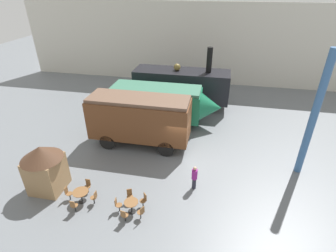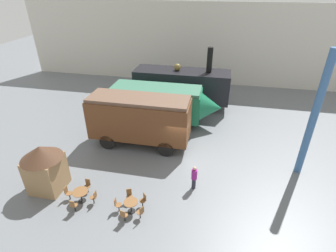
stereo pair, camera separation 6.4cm
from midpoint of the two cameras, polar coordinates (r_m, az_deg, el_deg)
ground_plane at (r=19.07m, az=3.89°, el=-6.09°), size 80.00×80.00×0.00m
backdrop_wall at (r=31.37m, az=8.37°, el=17.12°), size 44.00×0.15×9.00m
steam_locomotive at (r=25.40m, az=3.12°, el=9.01°), size 8.96×2.73×5.82m
streamlined_locomotive at (r=22.31m, az=-0.79°, el=5.17°), size 9.26×2.65×3.23m
passenger_coach_wooden at (r=19.12m, az=-6.11°, el=1.89°), size 7.27×2.57×3.83m
cafe_table_near at (r=14.74m, az=-7.96°, el=-16.52°), size 0.77×0.77×0.71m
cafe_table_mid at (r=15.89m, az=-18.39°, el=-13.76°), size 0.88×0.88×0.73m
cafe_chair_0 at (r=15.30m, az=-8.29°, el=-14.60°), size 0.38×0.40×0.87m
cafe_chair_1 at (r=14.92m, az=-10.92°, el=-16.31°), size 0.37×0.36×0.87m
cafe_chair_2 at (r=14.33m, az=-9.51°, el=-18.56°), size 0.36×0.38×0.87m
cafe_chair_3 at (r=14.36m, az=-5.81°, el=-18.09°), size 0.40×0.39×0.87m
cafe_chair_4 at (r=14.97m, az=-5.23°, el=-15.59°), size 0.40×0.40×0.87m
cafe_chair_5 at (r=15.59m, az=-15.66°, el=-14.57°), size 0.36×0.36×0.87m
cafe_chair_6 at (r=16.44m, az=-17.00°, el=-12.11°), size 0.36×0.36×0.87m
cafe_chair_7 at (r=16.31m, az=-20.91°, el=-13.32°), size 0.36×0.36×0.87m
cafe_chair_8 at (r=15.46m, az=-19.81°, el=-15.89°), size 0.36×0.36×0.87m
visitor_person at (r=15.81m, az=5.83°, el=-10.96°), size 0.34×0.34×1.59m
ticket_kiosk at (r=16.80m, az=-25.24°, el=-7.83°), size 2.34×2.34×3.00m
support_pillar at (r=17.53m, az=29.23°, el=1.71°), size 0.44×0.44×8.00m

